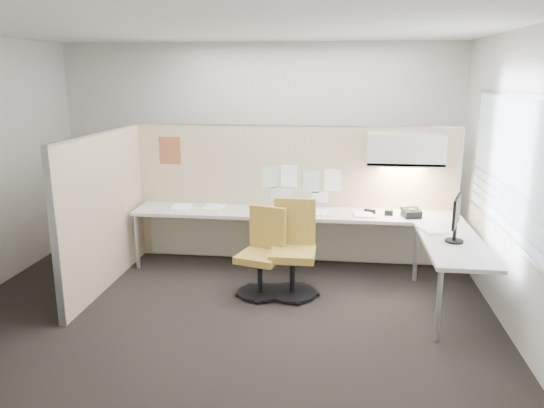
# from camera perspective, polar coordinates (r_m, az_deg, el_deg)

# --- Properties ---
(floor) EXTENTS (5.50, 4.50, 0.01)m
(floor) POSITION_cam_1_polar(r_m,az_deg,el_deg) (5.68, -4.87, -11.13)
(floor) COLOR black
(floor) RESTS_ON ground
(ceiling) EXTENTS (5.50, 4.50, 0.01)m
(ceiling) POSITION_cam_1_polar(r_m,az_deg,el_deg) (5.16, -5.54, 18.42)
(ceiling) COLOR white
(ceiling) RESTS_ON wall_back
(wall_back) EXTENTS (5.50, 0.02, 2.80)m
(wall_back) POSITION_cam_1_polar(r_m,az_deg,el_deg) (7.43, -1.50, 6.22)
(wall_back) COLOR beige
(wall_back) RESTS_ON ground
(wall_front) EXTENTS (5.50, 0.02, 2.80)m
(wall_front) POSITION_cam_1_polar(r_m,az_deg,el_deg) (3.15, -13.86, -4.89)
(wall_front) COLOR beige
(wall_front) RESTS_ON ground
(wall_right) EXTENTS (0.02, 4.50, 2.80)m
(wall_right) POSITION_cam_1_polar(r_m,az_deg,el_deg) (5.38, 24.80, 1.98)
(wall_right) COLOR beige
(wall_right) RESTS_ON ground
(window_pane) EXTENTS (0.01, 2.80, 1.30)m
(window_pane) POSITION_cam_1_polar(r_m,az_deg,el_deg) (5.35, 24.70, 3.56)
(window_pane) COLOR #A3B0BE
(window_pane) RESTS_ON wall_right
(partition_back) EXTENTS (4.10, 0.06, 1.75)m
(partition_back) POSITION_cam_1_polar(r_m,az_deg,el_deg) (6.82, 2.28, 1.04)
(partition_back) COLOR #CEB68E
(partition_back) RESTS_ON floor
(partition_left) EXTENTS (0.06, 2.20, 1.75)m
(partition_left) POSITION_cam_1_polar(r_m,az_deg,el_deg) (6.30, -17.56, -0.71)
(partition_left) COLOR #CEB68E
(partition_left) RESTS_ON floor
(desk) EXTENTS (4.00, 2.07, 0.73)m
(desk) POSITION_cam_1_polar(r_m,az_deg,el_deg) (6.41, 5.29, -2.38)
(desk) COLOR beige
(desk) RESTS_ON floor
(overhead_bin) EXTENTS (0.90, 0.36, 0.38)m
(overhead_bin) POSITION_cam_1_polar(r_m,az_deg,el_deg) (6.53, 14.13, 5.71)
(overhead_bin) COLOR beige
(overhead_bin) RESTS_ON partition_back
(task_light_strip) EXTENTS (0.60, 0.06, 0.02)m
(task_light_strip) POSITION_cam_1_polar(r_m,az_deg,el_deg) (6.56, 14.02, 3.90)
(task_light_strip) COLOR #FFEABF
(task_light_strip) RESTS_ON overhead_bin
(pinned_papers) EXTENTS (1.01, 0.00, 0.47)m
(pinned_papers) POSITION_cam_1_polar(r_m,az_deg,el_deg) (6.75, 2.94, 2.26)
(pinned_papers) COLOR #8CBF8C
(pinned_papers) RESTS_ON partition_back
(poster) EXTENTS (0.28, 0.00, 0.35)m
(poster) POSITION_cam_1_polar(r_m,az_deg,el_deg) (7.00, -10.92, 5.67)
(poster) COLOR #DA5A1B
(poster) RESTS_ON partition_back
(chair_left) EXTENTS (0.55, 0.57, 0.95)m
(chair_left) POSITION_cam_1_polar(r_m,az_deg,el_deg) (5.86, -1.02, -5.52)
(chair_left) COLOR black
(chair_left) RESTS_ON floor
(chair_right) EXTENTS (0.55, 0.55, 1.03)m
(chair_right) POSITION_cam_1_polar(r_m,az_deg,el_deg) (5.85, 2.30, -5.14)
(chair_right) COLOR black
(chair_right) RESTS_ON floor
(monitor) EXTENTS (0.19, 0.43, 0.47)m
(monitor) POSITION_cam_1_polar(r_m,az_deg,el_deg) (5.61, 19.20, -1.26)
(monitor) COLOR black
(monitor) RESTS_ON desk
(phone) EXTENTS (0.25, 0.24, 0.12)m
(phone) POSITION_cam_1_polar(r_m,az_deg,el_deg) (6.49, 14.71, -0.94)
(phone) COLOR black
(phone) RESTS_ON desk
(stapler) EXTENTS (0.14, 0.09, 0.05)m
(stapler) POSITION_cam_1_polar(r_m,az_deg,el_deg) (6.57, 10.49, -0.77)
(stapler) COLOR black
(stapler) RESTS_ON desk
(tape_dispenser) EXTENTS (0.10, 0.07, 0.06)m
(tape_dispenser) POSITION_cam_1_polar(r_m,az_deg,el_deg) (6.52, 12.45, -0.93)
(tape_dispenser) COLOR black
(tape_dispenser) RESTS_ON desk
(coat_hook) EXTENTS (0.18, 0.43, 1.29)m
(coat_hook) POSITION_cam_1_polar(r_m,az_deg,el_deg) (5.69, -21.24, 3.15)
(coat_hook) COLOR silver
(coat_hook) RESTS_ON partition_left
(paper_stack_0) EXTENTS (0.27, 0.33, 0.04)m
(paper_stack_0) POSITION_cam_1_polar(r_m,az_deg,el_deg) (6.75, -9.73, -0.40)
(paper_stack_0) COLOR white
(paper_stack_0) RESTS_ON desk
(paper_stack_1) EXTENTS (0.27, 0.33, 0.02)m
(paper_stack_1) POSITION_cam_1_polar(r_m,az_deg,el_deg) (6.75, -6.34, -0.35)
(paper_stack_1) COLOR white
(paper_stack_1) RESTS_ON desk
(paper_stack_2) EXTENTS (0.28, 0.34, 0.04)m
(paper_stack_2) POSITION_cam_1_polar(r_m,az_deg,el_deg) (6.42, 0.95, -0.90)
(paper_stack_2) COLOR white
(paper_stack_2) RESTS_ON desk
(paper_stack_3) EXTENTS (0.28, 0.34, 0.02)m
(paper_stack_3) POSITION_cam_1_polar(r_m,az_deg,el_deg) (6.50, 4.91, -0.89)
(paper_stack_3) COLOR white
(paper_stack_3) RESTS_ON desk
(paper_stack_4) EXTENTS (0.26, 0.32, 0.02)m
(paper_stack_4) POSITION_cam_1_polar(r_m,az_deg,el_deg) (6.48, 9.79, -1.07)
(paper_stack_4) COLOR white
(paper_stack_4) RESTS_ON desk
(paper_stack_5) EXTENTS (0.30, 0.35, 0.02)m
(paper_stack_5) POSITION_cam_1_polar(r_m,az_deg,el_deg) (6.00, 16.88, -2.68)
(paper_stack_5) COLOR white
(paper_stack_5) RESTS_ON desk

